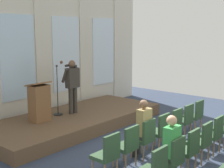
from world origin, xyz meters
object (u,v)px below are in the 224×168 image
at_px(chair_r0_c0, 108,153).
at_px(chair_r1_c4, 214,132).
at_px(audience_r1_c1, 169,146).
at_px(chair_r1_c3, 202,139).
at_px(chair_r1_c5, 224,126).
at_px(lectern, 39,102).
at_px(chair_r0_c4, 173,124).
at_px(chair_r0_c5, 185,118).
at_px(chair_r1_c2, 188,148).
at_px(mic_stand, 58,104).
at_px(chair_r0_c1, 128,144).
at_px(speaker, 72,83).
at_px(chair_r1_c1, 173,157).
at_px(chair_r0_c3, 160,130).
at_px(chair_r0_c6, 196,114).
at_px(audience_r0_c2, 142,126).
at_px(chair_r0_c2, 145,136).

relative_size(chair_r0_c0, chair_r1_c4, 1.00).
xyz_separation_m(audience_r1_c1, chair_r1_c3, (1.30, -0.08, -0.22)).
bearing_deg(chair_r1_c5, lectern, 119.23).
xyz_separation_m(chair_r0_c4, chair_r0_c5, (0.65, 0.00, 0.00)).
bearing_deg(chair_r0_c5, chair_r1_c2, -150.78).
bearing_deg(chair_r0_c4, mic_stand, 106.46).
height_order(chair_r0_c0, audience_r1_c1, audience_r1_c1).
height_order(mic_stand, chair_r0_c1, mic_stand).
relative_size(chair_r0_c0, audience_r1_c1, 0.69).
bearing_deg(speaker, chair_r0_c5, -68.99).
height_order(chair_r0_c4, chair_r1_c3, same).
bearing_deg(chair_r1_c1, chair_r1_c5, 0.00).
xyz_separation_m(chair_r0_c3, chair_r1_c5, (1.30, -1.09, 0.00)).
bearing_deg(chair_r1_c5, mic_stand, 110.19).
relative_size(chair_r1_c3, chair_r1_c4, 1.00).
height_order(chair_r0_c5, chair_r1_c1, same).
distance_m(speaker, chair_r0_c4, 3.39).
height_order(speaker, chair_r1_c5, speaker).
relative_size(chair_r0_c1, chair_r0_c6, 1.00).
bearing_deg(chair_r1_c5, chair_r0_c6, 59.20).
xyz_separation_m(chair_r0_c1, chair_r1_c1, (0.00, -1.09, 0.00)).
bearing_deg(chair_r1_c4, audience_r0_c2, 138.05).
bearing_deg(chair_r0_c4, audience_r0_c2, 176.58).
height_order(mic_stand, chair_r1_c3, mic_stand).
xyz_separation_m(chair_r0_c2, chair_r1_c1, (-0.65, -1.09, 0.00)).
distance_m(mic_stand, chair_r0_c0, 3.80).
height_order(audience_r1_c1, chair_r1_c4, audience_r1_c1).
height_order(chair_r0_c1, audience_r0_c2, audience_r0_c2).
xyz_separation_m(mic_stand, chair_r1_c1, (-0.94, -4.54, -0.17)).
distance_m(audience_r0_c2, chair_r1_c2, 1.19).
bearing_deg(audience_r1_c1, chair_r0_c5, 21.25).
bearing_deg(chair_r0_c2, chair_r0_c0, 180.00).
bearing_deg(chair_r1_c2, chair_r1_c1, 180.00).
xyz_separation_m(lectern, chair_r1_c4, (1.81, -4.39, -0.39)).
height_order(chair_r0_c5, chair_r1_c4, same).
distance_m(chair_r0_c5, chair_r1_c5, 1.09).
distance_m(chair_r1_c1, chair_r1_c4, 1.95).
xyz_separation_m(chair_r1_c4, chair_r1_c5, (0.65, 0.00, 0.00)).
height_order(speaker, chair_r0_c6, speaker).
distance_m(mic_stand, chair_r0_c5, 3.83).
relative_size(audience_r0_c2, audience_r1_c1, 1.02).
bearing_deg(chair_r1_c5, chair_r1_c4, 180.00).
xyz_separation_m(mic_stand, chair_r0_c6, (2.32, -3.45, -0.17)).
xyz_separation_m(speaker, chair_r0_c3, (-0.06, -3.24, -0.81)).
height_order(chair_r0_c1, chair_r1_c3, same).
relative_size(audience_r0_c2, chair_r0_c4, 1.48).
xyz_separation_m(chair_r0_c1, audience_r0_c2, (0.65, 0.08, 0.23)).
bearing_deg(chair_r1_c1, chair_r0_c0, 120.80).
height_order(chair_r0_c6, chair_r1_c1, same).
distance_m(audience_r0_c2, chair_r0_c3, 0.70).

